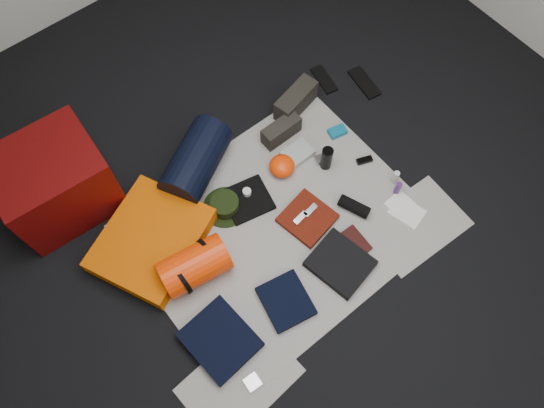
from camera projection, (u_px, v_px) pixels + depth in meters
floor at (278, 228)px, 3.15m from camera, size 4.50×4.50×0.02m
newspaper_mat at (278, 227)px, 3.13m from camera, size 1.60×1.30×0.01m
newspaper_sheet_front_left at (240, 380)px, 2.77m from camera, size 0.61×0.44×0.00m
newspaper_sheet_front_right at (416, 225)px, 3.14m from camera, size 0.60×0.43×0.00m
red_cabinet at (55, 183)px, 2.99m from camera, size 0.61×0.52×0.48m
sleeping_pad at (152, 240)px, 3.04m from camera, size 0.79×0.73×0.11m
stuff_sack at (195, 266)px, 2.91m from camera, size 0.41×0.28×0.22m
sack_strap_left at (180, 277)px, 2.89m from camera, size 0.02×0.22×0.22m
sack_strap_right at (209, 255)px, 2.94m from camera, size 0.03×0.22×0.22m
navy_duffel at (196, 161)px, 3.17m from camera, size 0.57×0.47×0.26m
boonie_brim at (225, 207)px, 3.18m from camera, size 0.32×0.32×0.01m
boonie_crown at (225, 204)px, 3.15m from camera, size 0.17×0.17×0.07m
hiking_boot_left at (281, 131)px, 3.34m from camera, size 0.26×0.10×0.13m
hiking_boot_right at (296, 101)px, 3.42m from camera, size 0.34×0.19×0.16m
flip_flop_left at (324, 79)px, 3.60m from camera, size 0.13×0.25×0.01m
flip_flop_right at (364, 83)px, 3.58m from camera, size 0.14×0.28×0.01m
trousers_navy_a at (220, 340)px, 2.82m from camera, size 0.34×0.39×0.06m
trousers_navy_b at (286, 301)px, 2.92m from camera, size 0.30×0.32×0.04m
trousers_charcoal at (340, 263)px, 3.01m from camera, size 0.34×0.37×0.05m
black_tshirt at (248, 200)px, 3.19m from camera, size 0.31×0.30×0.03m
red_shirt at (307, 218)px, 3.14m from camera, size 0.32×0.32×0.04m
orange_stuff_sack at (282, 166)px, 3.25m from camera, size 0.19×0.19×0.10m
first_aid_pouch at (298, 153)px, 3.32m from camera, size 0.18×0.14×0.05m
water_bottle at (327, 158)px, 3.23m from camera, size 0.09×0.09×0.18m
speaker at (354, 207)px, 3.15m from camera, size 0.14×0.20×0.07m
compact_camera at (323, 159)px, 3.31m from camera, size 0.11×0.08×0.04m
cyan_case at (337, 132)px, 3.40m from camera, size 0.12×0.09×0.04m
toiletry_purple at (398, 188)px, 3.18m from camera, size 0.04×0.04×0.11m
toiletry_clear at (395, 177)px, 3.21m from camera, size 0.04×0.04×0.11m
paperback_book at (355, 242)px, 3.08m from camera, size 0.13×0.19×0.03m
map_booklet at (405, 208)px, 3.18m from camera, size 0.16×0.22×0.01m
map_printout at (407, 212)px, 3.17m from camera, size 0.19×0.22×0.01m
sunglasses at (364, 160)px, 3.31m from camera, size 0.11×0.07×0.02m
key_cluster at (253, 382)px, 2.75m from camera, size 0.08×0.08×0.01m
tape_roll at (247, 192)px, 3.18m from camera, size 0.05×0.05×0.04m
energy_bar_a at (300, 218)px, 3.11m from camera, size 0.10×0.05×0.01m
energy_bar_b at (311, 210)px, 3.13m from camera, size 0.10×0.05×0.01m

